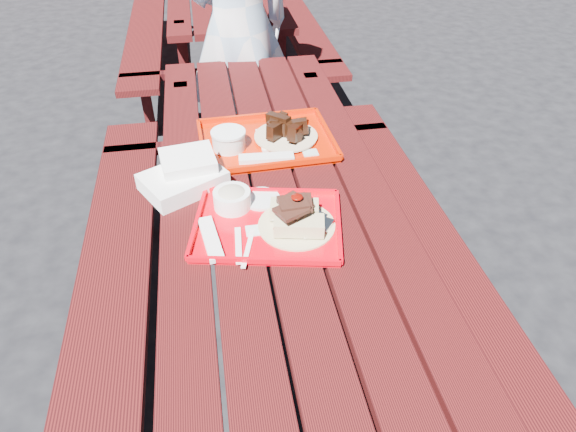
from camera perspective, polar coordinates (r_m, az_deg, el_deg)
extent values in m
plane|color=black|center=(2.15, -0.71, -14.80)|extent=(60.00, 60.00, 0.00)
cube|color=#470E0D|center=(1.62, -11.47, -0.37)|extent=(0.14, 2.40, 0.04)
cube|color=#470E0D|center=(1.61, -6.18, 0.20)|extent=(0.14, 2.40, 0.04)
cube|color=#470E0D|center=(1.62, -0.91, 0.77)|extent=(0.14, 2.40, 0.04)
cube|color=#470E0D|center=(1.65, 4.25, 1.31)|extent=(0.14, 2.40, 0.04)
cube|color=#470E0D|center=(1.69, 9.21, 1.83)|extent=(0.14, 2.40, 0.04)
cube|color=#470E0D|center=(1.85, -19.02, -8.53)|extent=(0.25, 2.40, 0.04)
cube|color=#470E0D|center=(2.62, -16.41, 1.50)|extent=(0.06, 0.06, 0.42)
cube|color=#470E0D|center=(1.97, 16.12, -4.39)|extent=(0.25, 2.40, 0.04)
cube|color=#470E0D|center=(2.71, 8.55, 4.08)|extent=(0.06, 0.06, 0.42)
cube|color=#470E0D|center=(2.61, -10.81, 6.64)|extent=(0.06, 0.06, 0.75)
cube|color=#470E0D|center=(2.65, 2.30, 7.92)|extent=(0.06, 0.06, 0.75)
cube|color=#470E0D|center=(2.58, -4.27, 8.37)|extent=(1.40, 0.06, 0.04)
cube|color=#470E0D|center=(4.29, -15.48, 19.68)|extent=(0.25, 2.40, 0.04)
cube|color=#470E0D|center=(3.59, -15.43, 12.17)|extent=(0.06, 0.06, 0.42)
cube|color=#470E0D|center=(5.15, -14.64, 20.30)|extent=(0.06, 0.06, 0.42)
cube|color=#470E0D|center=(4.34, 0.93, 21.18)|extent=(0.25, 2.40, 0.04)
cube|color=#470E0D|center=(3.65, 3.40, 13.96)|extent=(0.06, 0.06, 0.42)
cube|color=#470E0D|center=(5.20, -0.93, 21.59)|extent=(0.06, 0.06, 0.42)
cube|color=#470E0D|center=(3.39, -11.18, 14.37)|extent=(0.06, 0.06, 0.75)
cube|color=#470E0D|center=(3.42, -0.79, 15.33)|extent=(0.06, 0.06, 0.75)
cube|color=#470E0D|center=(3.37, -6.03, 15.77)|extent=(1.40, 0.06, 0.04)
cube|color=red|center=(1.52, -2.27, -1.19)|extent=(0.48, 0.40, 0.01)
cube|color=red|center=(1.64, -1.90, 2.81)|extent=(0.41, 0.10, 0.02)
cube|color=red|center=(1.39, -2.73, -4.99)|extent=(0.41, 0.10, 0.02)
cube|color=red|center=(1.51, 5.65, -0.95)|extent=(0.08, 0.32, 0.02)
cube|color=red|center=(1.54, -10.07, -0.58)|extent=(0.08, 0.32, 0.02)
cylinder|color=#C5B784|center=(1.51, 0.96, -1.02)|extent=(0.23, 0.23, 0.01)
cube|color=#C9BA84|center=(1.46, 1.25, -1.06)|extent=(0.15, 0.09, 0.04)
cube|color=#C9BA84|center=(1.52, 0.71, 0.74)|extent=(0.15, 0.09, 0.04)
ellipsoid|color=#5A0702|center=(1.44, 1.01, 2.49)|extent=(0.03, 0.03, 0.01)
cylinder|color=white|center=(1.57, -6.23, 1.86)|extent=(0.11, 0.11, 0.06)
ellipsoid|color=#BFB49A|center=(1.56, -6.27, 2.36)|extent=(0.10, 0.10, 0.04)
cylinder|color=silver|center=(1.61, -2.99, 1.93)|extent=(0.12, 0.12, 0.01)
cube|color=white|center=(1.47, -8.58, -2.53)|extent=(0.07, 0.19, 0.02)
cube|color=white|center=(1.45, -5.53, -3.25)|extent=(0.03, 0.15, 0.01)
cube|color=white|center=(1.44, -4.45, -3.55)|extent=(0.06, 0.16, 0.00)
cube|color=silver|center=(1.49, -3.80, -1.63)|extent=(0.05, 0.05, 0.00)
cube|color=#C21A00|center=(1.92, -2.44, 8.17)|extent=(0.48, 0.38, 0.01)
cube|color=#C21A00|center=(2.07, -3.34, 11.04)|extent=(0.47, 0.03, 0.02)
cube|color=#C21A00|center=(1.76, -1.42, 5.69)|extent=(0.47, 0.03, 0.02)
cube|color=#C21A00|center=(1.95, 4.43, 9.28)|extent=(0.03, 0.36, 0.02)
cube|color=#C21A00|center=(1.89, -9.55, 7.74)|extent=(0.03, 0.36, 0.02)
cube|color=silver|center=(1.92, -0.86, 8.62)|extent=(0.17, 0.17, 0.01)
cylinder|color=#C8AD8B|center=(1.92, -0.23, 8.88)|extent=(0.24, 0.24, 0.01)
cylinder|color=silver|center=(1.87, -6.60, 8.30)|extent=(0.12, 0.12, 0.06)
cylinder|color=white|center=(1.85, -6.68, 9.20)|extent=(0.12, 0.12, 0.01)
cube|color=white|center=(1.80, -2.41, 6.47)|extent=(0.20, 0.06, 0.02)
cube|color=silver|center=(1.84, 2.49, 7.04)|extent=(0.05, 0.04, 0.00)
cube|color=white|center=(1.70, -11.58, 3.86)|extent=(0.30, 0.28, 0.06)
cube|color=white|center=(1.70, -11.05, 5.99)|extent=(0.19, 0.16, 0.05)
imported|color=#9EBCD9|center=(2.74, -5.57, 20.00)|extent=(0.74, 0.62, 1.72)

